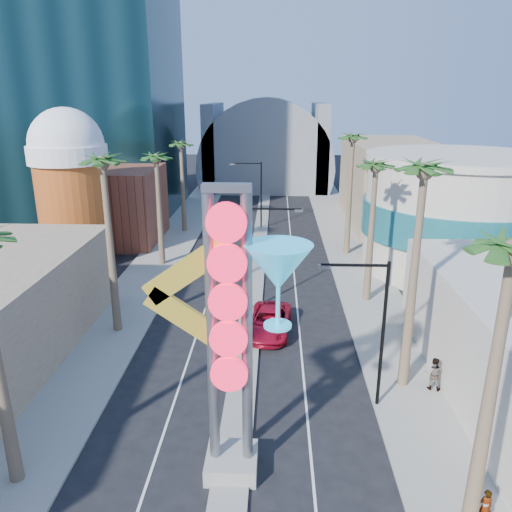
{
  "coord_description": "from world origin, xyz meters",
  "views": [
    {
      "loc": [
        1.78,
        -14.67,
        15.63
      ],
      "look_at": [
        0.4,
        18.98,
        4.6
      ],
      "focal_mm": 35.0,
      "sensor_mm": 36.0,
      "label": 1
    }
  ],
  "objects_px": {
    "red_pickup": "(269,321)",
    "pedestrian_b": "(433,374)",
    "neon_sign": "(250,318)",
    "pedestrian_a": "(485,507)"
  },
  "relations": [
    {
      "from": "red_pickup",
      "to": "pedestrian_b",
      "type": "relative_size",
      "value": 3.13
    },
    {
      "from": "neon_sign",
      "to": "pedestrian_b",
      "type": "relative_size",
      "value": 6.69
    },
    {
      "from": "neon_sign",
      "to": "pedestrian_a",
      "type": "xyz_separation_m",
      "value": [
        8.91,
        -2.54,
        -6.38
      ]
    },
    {
      "from": "pedestrian_a",
      "to": "red_pickup",
      "type": "bearing_deg",
      "value": -68.75
    },
    {
      "from": "pedestrian_a",
      "to": "pedestrian_b",
      "type": "height_order",
      "value": "pedestrian_b"
    },
    {
      "from": "red_pickup",
      "to": "pedestrian_a",
      "type": "xyz_separation_m",
      "value": [
        8.3,
        -15.82,
        0.11
      ]
    },
    {
      "from": "neon_sign",
      "to": "pedestrian_b",
      "type": "bearing_deg",
      "value": 34.16
    },
    {
      "from": "pedestrian_a",
      "to": "pedestrian_b",
      "type": "xyz_separation_m",
      "value": [
        0.75,
        9.09,
        0.16
      ]
    },
    {
      "from": "red_pickup",
      "to": "pedestrian_a",
      "type": "relative_size",
      "value": 3.78
    },
    {
      "from": "neon_sign",
      "to": "red_pickup",
      "type": "relative_size",
      "value": 2.14
    }
  ]
}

